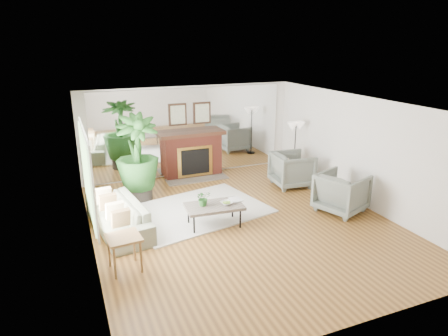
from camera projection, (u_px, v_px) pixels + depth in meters
name	position (u px, v px, depth m)	size (l,w,h in m)	color
ground	(241.00, 222.00, 8.46)	(7.00, 7.00, 0.00)	brown
wall_left	(87.00, 186.00, 7.00)	(0.02, 7.00, 2.50)	silver
wall_right	(360.00, 151.00, 9.16)	(0.02, 7.00, 2.50)	silver
wall_back	(190.00, 131.00, 11.15)	(6.00, 0.02, 2.50)	silver
mirror_panel	(190.00, 131.00, 11.13)	(5.40, 0.04, 2.40)	silver
window_panel	(87.00, 173.00, 7.33)	(0.04, 2.40, 1.50)	#B2E09E
fireplace	(193.00, 154.00, 11.13)	(1.85, 0.83, 2.05)	maroon
area_rug	(196.00, 211.00, 9.00)	(3.03, 2.17, 0.03)	silver
coffee_table	(214.00, 207.00, 8.16)	(1.21, 0.76, 0.47)	#675E51
sofa	(118.00, 216.00, 8.01)	(2.11, 0.83, 0.62)	gray
armchair_back	(292.00, 169.00, 10.45)	(0.96, 0.98, 0.89)	slate
armchair_front	(341.00, 192.00, 8.88)	(0.95, 0.98, 0.89)	slate
side_table	(124.00, 242.00, 6.57)	(0.58, 0.58, 0.61)	olive
potted_ficus	(137.00, 155.00, 9.33)	(1.04, 1.04, 2.08)	black
floor_lamp	(296.00, 131.00, 10.82)	(0.51, 0.28, 1.56)	black
tabletop_plant	(203.00, 198.00, 8.08)	(0.29, 0.25, 0.33)	#245921
fruit_bowl	(227.00, 203.00, 8.18)	(0.24, 0.24, 0.06)	olive
book	(231.00, 200.00, 8.36)	(0.22, 0.30, 0.02)	olive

